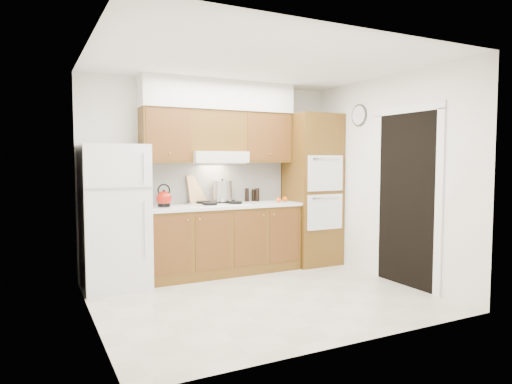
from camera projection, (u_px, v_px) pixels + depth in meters
floor at (263, 297)px, 5.12m from camera, size 3.60×3.60×0.00m
ceiling at (263, 62)px, 4.94m from camera, size 3.60×3.60×0.00m
wall_back at (213, 177)px, 6.37m from camera, size 3.60×0.02×2.60m
wall_left at (91, 186)px, 4.22m from camera, size 0.02×3.00×2.60m
wall_right at (387, 178)px, 5.84m from camera, size 0.02×3.00×2.60m
fridge at (114, 217)px, 5.45m from camera, size 0.75×0.72×1.72m
base_cabinets at (223, 240)px, 6.17m from camera, size 2.11×0.60×0.90m
countertop at (223, 206)px, 6.13m from camera, size 2.13×0.62×0.04m
backsplash at (215, 183)px, 6.37m from camera, size 2.11×0.03×0.56m
oven_cabinet at (312, 189)px, 6.74m from camera, size 0.70×0.65×2.20m
upper_cab_left at (165, 136)px, 5.86m from camera, size 0.63×0.33×0.70m
upper_cab_right at (264, 138)px, 6.50m from camera, size 0.73×0.33×0.70m
range_hood at (217, 157)px, 6.14m from camera, size 0.75×0.45×0.15m
upper_cab_over_hood at (215, 131)px, 6.16m from camera, size 0.75×0.33×0.55m
soffit at (219, 96)px, 6.14m from camera, size 2.13×0.36×0.40m
cooktop at (219, 204)px, 6.12m from camera, size 0.74×0.50×0.01m
doorway at (406, 200)px, 5.54m from camera, size 0.02×0.90×2.10m
wall_clock at (359, 115)px, 6.26m from camera, size 0.02×0.30×0.30m
kettle at (164, 199)px, 5.77m from camera, size 0.22×0.22×0.19m
cutting_board at (196, 189)px, 6.22m from camera, size 0.30×0.20×0.37m
stock_pot at (222, 191)px, 6.25m from camera, size 0.35×0.35×0.27m
condiment_a at (247, 195)px, 6.56m from camera, size 0.06×0.06×0.19m
condiment_b at (257, 195)px, 6.57m from camera, size 0.07×0.07×0.19m
condiment_c at (254, 195)px, 6.62m from camera, size 0.07×0.07×0.17m
orange_near at (285, 199)px, 6.55m from camera, size 0.09×0.09×0.07m
orange_far at (279, 200)px, 6.39m from camera, size 0.07×0.07×0.07m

